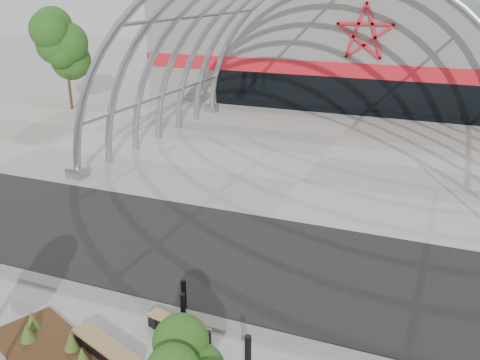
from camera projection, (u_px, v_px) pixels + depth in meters
ground at (186, 312)px, 14.94m from camera, size 140.00×140.00×0.00m
road at (234, 257)px, 17.98m from camera, size 140.00×7.00×0.02m
forecourt at (322, 157)px, 28.40m from camera, size 60.00×17.00×0.04m
kerb at (181, 315)px, 14.70m from camera, size 60.00×0.50×0.12m
arena_building at (380, 47)px, 42.64m from camera, size 34.00×15.24×8.00m
vault_canopy at (322, 157)px, 28.41m from camera, size 20.80×15.80×20.36m
bench_0 at (106, 352)px, 12.98m from camera, size 2.28×1.21×0.47m
bench_1 at (179, 328)px, 13.95m from camera, size 1.90×0.72×0.39m
bollard_1 at (184, 295)px, 14.90m from camera, size 0.15×0.15×0.94m
bollard_2 at (183, 308)px, 14.36m from camera, size 0.14×0.14×0.89m
bollard_3 at (208, 352)px, 12.50m from camera, size 0.17×0.17×1.09m
bollard_4 at (248, 354)px, 12.51m from camera, size 0.16×0.16×0.99m
bg_tree_0 at (65, 45)px, 37.86m from camera, size 3.00×3.00×6.45m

